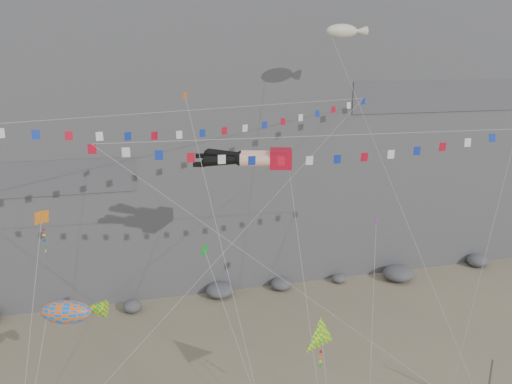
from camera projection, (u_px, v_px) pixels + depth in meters
The scene contains 12 objects.
cliff at pixel (191, 25), 54.22m from camera, with size 80.00×28.00×50.00m, color slate.
talus_boulders at pixel (220, 290), 46.60m from camera, with size 60.00×3.00×1.20m, color #59595E, non-canonical shape.
legs_kite at pixel (254, 159), 32.89m from camera, with size 6.66×15.85×20.27m.
flag_banner_upper at pixel (213, 109), 35.59m from camera, with size 29.32×19.68×26.69m.
flag_banner_lower at pixel (325, 136), 29.90m from camera, with size 26.74×4.32×19.64m.
harlequin_kite at pixel (42, 219), 28.70m from camera, with size 2.42×9.50×15.41m.
fish_windsock at pixel (66, 312), 27.46m from camera, with size 4.80×7.23×10.42m.
delta_kite at pixel (322, 338), 28.36m from camera, with size 2.44×6.28×8.54m.
blimp_windsock at pixel (342, 32), 38.43m from camera, with size 6.16×15.90×28.28m.
small_kite_a at pixel (188, 107), 30.66m from camera, with size 3.35×13.02×23.15m.
small_kite_b at pixel (376, 223), 34.71m from camera, with size 6.56×12.21×16.74m.
small_kite_c at pixel (205, 253), 28.68m from camera, with size 3.65×10.30×14.79m.
Camera 1 is at (-7.35, -25.05, 21.70)m, focal length 35.00 mm.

